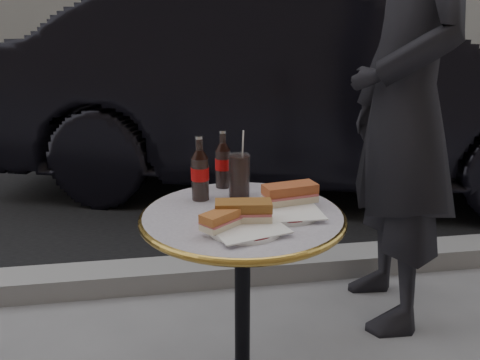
{
  "coord_description": "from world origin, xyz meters",
  "views": [
    {
      "loc": [
        -0.21,
        -1.3,
        1.25
      ],
      "look_at": [
        0.0,
        0.05,
        0.82
      ],
      "focal_mm": 35.0,
      "sensor_mm": 36.0,
      "label": 1
    }
  ],
  "objects": [
    {
      "name": "sandwich_right",
      "position": [
        0.15,
        0.03,
        0.77
      ],
      "size": [
        0.18,
        0.11,
        0.06
      ],
      "primitive_type": "cube",
      "rotation": [
        0.0,
        0.0,
        0.19
      ],
      "color": "#A74F2A",
      "rests_on": "plate_right"
    },
    {
      "name": "cola_bottle_right",
      "position": [
        -0.03,
        0.26,
        0.83
      ],
      "size": [
        0.07,
        0.07,
        0.2
      ],
      "primitive_type": null,
      "rotation": [
        0.0,
        0.0,
        0.18
      ],
      "color": "black",
      "rests_on": "bistro_table"
    },
    {
      "name": "bistro_table",
      "position": [
        0.0,
        0.0,
        0.37
      ],
      "size": [
        0.62,
        0.62,
        0.73
      ],
      "primitive_type": null,
      "color": "#BAB2C4",
      "rests_on": "ground"
    },
    {
      "name": "sandwich_left_b",
      "position": [
        -0.01,
        -0.09,
        0.77
      ],
      "size": [
        0.17,
        0.09,
        0.05
      ],
      "primitive_type": "cube",
      "rotation": [
        0.0,
        0.0,
        -0.12
      ],
      "color": "brown",
      "rests_on": "plate_left"
    },
    {
      "name": "cola_bottle_left",
      "position": [
        -0.12,
        0.14,
        0.84
      ],
      "size": [
        0.06,
        0.06,
        0.21
      ],
      "primitive_type": null,
      "rotation": [
        0.0,
        0.0,
        0.09
      ],
      "color": "black",
      "rests_on": "bistro_table"
    },
    {
      "name": "plate_right",
      "position": [
        0.13,
        -0.03,
        0.74
      ],
      "size": [
        0.24,
        0.24,
        0.01
      ],
      "primitive_type": "cylinder",
      "rotation": [
        0.0,
        0.0,
        -0.17
      ],
      "color": "silver",
      "rests_on": "bistro_table"
    },
    {
      "name": "pedestrian",
      "position": [
        0.76,
        0.5,
        0.96
      ],
      "size": [
        0.51,
        0.74,
        1.92
      ],
      "primitive_type": "imported",
      "rotation": [
        0.0,
        0.0,
        -1.65
      ],
      "color": "black",
      "rests_on": "ground"
    },
    {
      "name": "cola_glass",
      "position": [
        0.01,
        0.15,
        0.8
      ],
      "size": [
        0.09,
        0.09,
        0.14
      ],
      "primitive_type": "cylinder",
      "rotation": [
        0.0,
        0.0,
        0.37
      ],
      "color": "black",
      "rests_on": "bistro_table"
    },
    {
      "name": "asphalt_road",
      "position": [
        0.0,
        5.0,
        0.0
      ],
      "size": [
        40.0,
        8.0,
        0.0
      ],
      "primitive_type": "cube",
      "color": "black",
      "rests_on": "ground"
    },
    {
      "name": "plate_left",
      "position": [
        -0.01,
        -0.13,
        0.74
      ],
      "size": [
        0.23,
        0.23,
        0.01
      ],
      "primitive_type": "cylinder",
      "rotation": [
        0.0,
        0.0,
        0.11
      ],
      "color": "white",
      "rests_on": "bistro_table"
    },
    {
      "name": "parked_car",
      "position": [
        0.92,
        2.42,
        0.81
      ],
      "size": [
        3.05,
        5.19,
        1.61
      ],
      "primitive_type": "imported",
      "rotation": [
        0.0,
        0.0,
        1.28
      ],
      "color": "black",
      "rests_on": "ground"
    },
    {
      "name": "curb",
      "position": [
        0.0,
        0.9,
        0.05
      ],
      "size": [
        40.0,
        0.2,
        0.12
      ],
      "primitive_type": "cube",
      "color": "gray",
      "rests_on": "ground"
    },
    {
      "name": "sandwich_left_a",
      "position": [
        -0.08,
        -0.13,
        0.77
      ],
      "size": [
        0.14,
        0.13,
        0.05
      ],
      "primitive_type": "cube",
      "rotation": [
        0.0,
        0.0,
        0.67
      ],
      "color": "#B0612C",
      "rests_on": "plate_left"
    }
  ]
}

